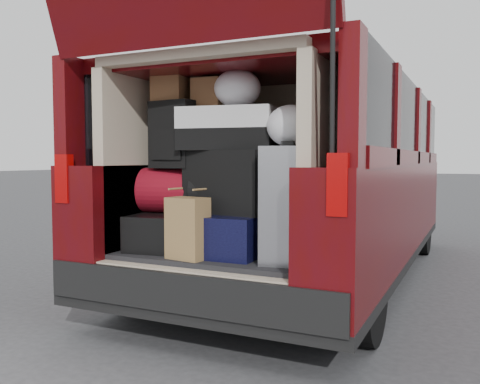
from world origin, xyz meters
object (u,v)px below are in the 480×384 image
object	(u,v)px
kraft_bag	(188,228)
twotone_duffel	(228,129)
navy_hardshell	(230,233)
red_duffel	(176,190)
backpack	(175,135)
black_hardshell	(171,231)
black_soft_case	(232,182)
silver_roller	(290,204)

from	to	relation	value
kraft_bag	twotone_duffel	distance (m)	0.68
navy_hardshell	kraft_bag	distance (m)	0.31
red_duffel	twotone_duffel	bearing A→B (deg)	-7.68
backpack	black_hardshell	bearing A→B (deg)	-164.04
black_soft_case	backpack	distance (m)	0.51
twotone_duffel	silver_roller	bearing A→B (deg)	-21.57
black_hardshell	black_soft_case	size ratio (longest dim) A/B	1.06
kraft_bag	red_duffel	size ratio (longest dim) A/B	0.79
kraft_bag	twotone_duffel	world-z (taller)	twotone_duffel
black_hardshell	silver_roller	world-z (taller)	silver_roller
red_duffel	backpack	world-z (taller)	backpack
silver_roller	black_soft_case	world-z (taller)	silver_roller
backpack	black_soft_case	bearing A→B (deg)	9.13
black_soft_case	red_duffel	bearing A→B (deg)	-172.59
navy_hardshell	backpack	xyz separation A→B (m)	(-0.41, 0.01, 0.62)
navy_hardshell	kraft_bag	world-z (taller)	kraft_bag
kraft_bag	backpack	xyz separation A→B (m)	(-0.26, 0.28, 0.57)
silver_roller	kraft_bag	size ratio (longest dim) A/B	1.82
kraft_bag	black_soft_case	size ratio (longest dim) A/B	0.67
black_hardshell	twotone_duffel	bearing A→B (deg)	-1.65
kraft_bag	black_soft_case	world-z (taller)	black_soft_case
red_duffel	black_soft_case	world-z (taller)	black_soft_case
silver_roller	backpack	world-z (taller)	backpack
black_hardshell	silver_roller	distance (m)	0.88
navy_hardshell	black_soft_case	size ratio (longest dim) A/B	1.05
black_hardshell	backpack	size ratio (longest dim) A/B	1.33
kraft_bag	red_duffel	xyz separation A→B (m)	(-0.28, 0.32, 0.20)
black_soft_case	kraft_bag	bearing A→B (deg)	-106.30
black_hardshell	navy_hardshell	xyz separation A→B (m)	(0.44, -0.00, 0.01)
black_soft_case	black_hardshell	bearing A→B (deg)	-167.12
navy_hardshell	kraft_bag	xyz separation A→B (m)	(-0.14, -0.27, 0.06)
navy_hardshell	twotone_duffel	world-z (taller)	twotone_duffel
navy_hardshell	silver_roller	bearing A→B (deg)	-9.57
black_soft_case	twotone_duffel	size ratio (longest dim) A/B	0.91
kraft_bag	backpack	bearing A→B (deg)	142.22
kraft_bag	red_duffel	world-z (taller)	red_duffel
backpack	twotone_duffel	distance (m)	0.38
black_hardshell	red_duffel	world-z (taller)	red_duffel
twotone_duffel	backpack	bearing A→B (deg)	176.24
black_soft_case	navy_hardshell	bearing A→B (deg)	-79.67
black_hardshell	navy_hardshell	bearing A→B (deg)	-7.65
backpack	red_duffel	bearing A→B (deg)	121.53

